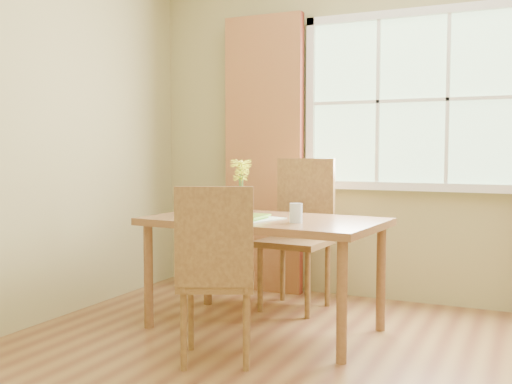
{
  "coord_description": "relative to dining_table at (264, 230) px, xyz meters",
  "views": [
    {
      "loc": [
        0.81,
        -2.61,
        1.14
      ],
      "look_at": [
        -0.75,
        0.76,
        0.88
      ],
      "focal_mm": 42.0,
      "sensor_mm": 36.0,
      "label": 1
    }
  ],
  "objects": [
    {
      "name": "room",
      "position": [
        0.72,
        -0.81,
        0.71
      ],
      "size": [
        4.24,
        3.84,
        2.74
      ],
      "color": "brown",
      "rests_on": "ground"
    },
    {
      "name": "window",
      "position": [
        0.72,
        1.06,
        0.86
      ],
      "size": [
        1.62,
        0.06,
        1.32
      ],
      "color": "#9EC796",
      "rests_on": "room"
    },
    {
      "name": "curtain_left",
      "position": [
        -0.43,
        0.97,
        0.46
      ],
      "size": [
        0.65,
        0.08,
        2.2
      ],
      "primitive_type": "cube",
      "color": "maroon",
      "rests_on": "room"
    },
    {
      "name": "dining_table",
      "position": [
        0.0,
        0.0,
        0.0
      ],
      "size": [
        1.52,
        0.93,
        0.71
      ],
      "rotation": [
        0.0,
        0.0,
        -0.08
      ],
      "color": "brown",
      "rests_on": "room"
    },
    {
      "name": "chair_near",
      "position": [
        0.03,
        -0.7,
        -0.11
      ],
      "size": [
        0.53,
        0.53,
        0.96
      ],
      "rotation": [
        0.0,
        0.0,
        0.43
      ],
      "color": "olive",
      "rests_on": "room"
    },
    {
      "name": "chair_far",
      "position": [
        0.01,
        0.63,
        -0.05
      ],
      "size": [
        0.48,
        0.48,
        1.08
      ],
      "rotation": [
        0.0,
        0.0,
        -0.06
      ],
      "color": "olive",
      "rests_on": "room"
    },
    {
      "name": "placemat",
      "position": [
        -0.11,
        -0.07,
        0.08
      ],
      "size": [
        0.52,
        0.44,
        0.01
      ],
      "primitive_type": "cube",
      "rotation": [
        0.0,
        0.0,
        -0.29
      ],
      "color": "beige",
      "rests_on": "dining_table"
    },
    {
      "name": "plate",
      "position": [
        -0.08,
        -0.14,
        0.09
      ],
      "size": [
        0.27,
        0.27,
        0.01
      ],
      "primitive_type": "cube",
      "rotation": [
        0.0,
        0.0,
        0.01
      ],
      "color": "#7DC631",
      "rests_on": "placemat"
    },
    {
      "name": "croissant_sandwich",
      "position": [
        -0.09,
        -0.15,
        0.15
      ],
      "size": [
        0.18,
        0.15,
        0.12
      ],
      "rotation": [
        0.0,
        0.0,
        -0.24
      ],
      "color": "#E2964D",
      "rests_on": "plate"
    },
    {
      "name": "water_glass",
      "position": [
        0.27,
        -0.13,
        0.13
      ],
      "size": [
        0.08,
        0.08,
        0.11
      ],
      "color": "silver",
      "rests_on": "dining_table"
    },
    {
      "name": "flower_vase",
      "position": [
        -0.27,
        0.22,
        0.3
      ],
      "size": [
        0.15,
        0.15,
        0.37
      ],
      "color": "silver",
      "rests_on": "dining_table"
    }
  ]
}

